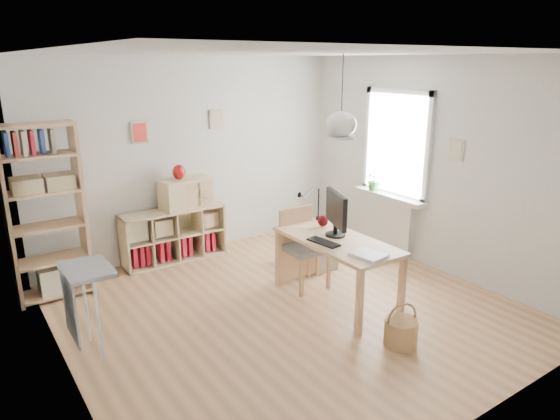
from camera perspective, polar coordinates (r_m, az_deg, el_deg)
ground at (r=5.61m, az=0.91°, el=-11.24°), size 4.50×4.50×0.00m
room_shell at (r=5.22m, az=6.99°, el=9.68°), size 4.50×4.50×4.50m
window_unit at (r=6.98m, az=13.22°, el=7.37°), size 0.07×1.16×1.46m
radiator at (r=7.22m, az=12.43°, el=-1.69°), size 0.10×0.80×0.80m
windowsill at (r=7.06m, az=12.37°, el=1.55°), size 0.22×1.20×0.06m
desk at (r=5.54m, az=6.50°, el=-4.25°), size 0.70×1.50×0.75m
cube_shelf at (r=6.97m, az=-12.27°, el=-3.22°), size 1.40×0.38×0.72m
tall_bookshelf at (r=6.09m, az=-25.37°, el=0.42°), size 0.80×0.38×2.00m
side_table at (r=4.87m, az=-21.79°, el=-8.26°), size 0.40×0.55×0.85m
chair at (r=5.97m, az=2.60°, el=-3.78°), size 0.47×0.47×0.95m
wicker_basket at (r=5.04m, az=13.65°, el=-13.32°), size 0.32×0.32×0.44m
storage_chest at (r=6.63m, az=3.79°, el=-4.97°), size 0.65×0.70×0.56m
monitor at (r=5.54m, az=6.43°, el=-0.19°), size 0.26×0.55×0.50m
keyboard at (r=5.38m, az=5.01°, el=-3.69°), size 0.19×0.40×0.02m
task_lamp at (r=5.92m, az=3.29°, el=1.08°), size 0.39×0.15×0.42m
yarn_ball at (r=5.91m, az=4.92°, el=-1.25°), size 0.13×0.13×0.13m
paper_tray at (r=5.07m, az=10.08°, el=-5.10°), size 0.30×0.36×0.03m
drawer_chest at (r=6.84m, az=-10.68°, el=1.92°), size 0.73×0.40×0.40m
red_vase at (r=6.74m, az=-11.49°, el=4.28°), size 0.17×0.17×0.20m
potted_plant at (r=7.19m, az=10.74°, el=3.44°), size 0.32×0.30×0.31m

